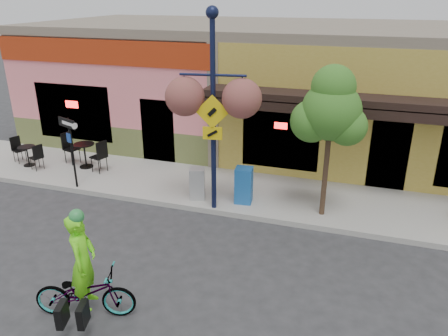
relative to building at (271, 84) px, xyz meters
name	(u,v)px	position (x,y,z in m)	size (l,w,h in m)	color
ground	(207,223)	(0.00, -7.50, -2.25)	(90.00, 90.00, 0.00)	#2D2D30
sidewalk	(230,190)	(0.00, -5.50, -2.17)	(24.00, 3.00, 0.15)	#9E9B93
curb	(214,211)	(0.00, -6.95, -2.17)	(24.00, 0.12, 0.15)	#A8A59E
building	(271,84)	(0.00, 0.00, 0.00)	(18.20, 8.20, 4.50)	pink
bicycle	(85,293)	(-0.93, -11.44, -1.76)	(0.65, 1.86, 0.98)	maroon
cyclist_rider	(85,273)	(-0.88, -11.44, -1.33)	(0.67, 0.44, 1.85)	#6FFB1A
lamp_post	(213,115)	(-0.03, -6.85, 0.49)	(1.65, 0.66, 5.18)	#121838
one_way_sign	(73,153)	(-4.41, -6.85, -1.04)	(0.82, 0.18, 2.13)	black
cafe_set_left	(27,153)	(-6.98, -5.88, -1.66)	(1.48, 0.74, 0.89)	black
cafe_set_right	(85,152)	(-5.06, -5.40, -1.56)	(1.79, 0.90, 1.07)	black
newspaper_box_blue	(244,185)	(0.65, -6.30, -1.59)	(0.46, 0.41, 1.02)	#1C5CAA
newspaper_box_grey	(197,183)	(-0.67, -6.45, -1.65)	(0.42, 0.38, 0.90)	#9E9E9E
street_tree	(328,143)	(2.81, -6.33, -0.12)	(1.54, 1.54, 3.95)	#3D7A26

